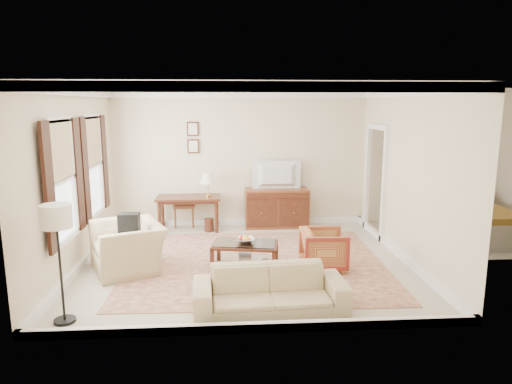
{
  "coord_description": "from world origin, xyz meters",
  "views": [
    {
      "loc": [
        -0.33,
        -7.42,
        2.65
      ],
      "look_at": [
        0.2,
        0.3,
        1.15
      ],
      "focal_mm": 32.0,
      "sensor_mm": 36.0,
      "label": 1
    }
  ],
  "objects": [
    {
      "name": "floor_lamp",
      "position": [
        -2.33,
        -2.05,
        1.24
      ],
      "size": [
        0.37,
        0.37,
        1.49
      ],
      "color": "black",
      "rests_on": "room_shell"
    },
    {
      "name": "desk_chair",
      "position": [
        -1.23,
        2.42,
        0.53
      ],
      "size": [
        0.51,
        0.51,
        1.05
      ],
      "primitive_type": null,
      "rotation": [
        0.0,
        0.0,
        0.15
      ],
      "color": "brown",
      "rests_on": "room_shell"
    },
    {
      "name": "window_front",
      "position": [
        -2.7,
        -0.7,
        1.55
      ],
      "size": [
        0.12,
        1.56,
        1.8
      ],
      "primitive_type": null,
      "color": "#CCB284",
      "rests_on": "room_shell"
    },
    {
      "name": "book_a",
      "position": [
        -0.13,
        -0.18,
        0.17
      ],
      "size": [
        0.28,
        0.04,
        0.38
      ],
      "primitive_type": "imported",
      "rotation": [
        0.0,
        0.0,
        -0.0
      ],
      "color": "brown",
      "rests_on": "coffee_table"
    },
    {
      "name": "sideboard",
      "position": [
        0.78,
        2.21,
        0.42
      ],
      "size": [
        1.37,
        0.53,
        0.84
      ],
      "primitive_type": "cube",
      "color": "brown",
      "rests_on": "room_shell"
    },
    {
      "name": "fruit_bowl",
      "position": [
        -0.02,
        -0.34,
        0.49
      ],
      "size": [
        0.42,
        0.42,
        0.1
      ],
      "primitive_type": "imported",
      "color": "silver",
      "rests_on": "coffee_table"
    },
    {
      "name": "window_rear",
      "position": [
        -2.7,
        0.9,
        1.55
      ],
      "size": [
        0.12,
        1.56,
        1.8
      ],
      "primitive_type": null,
      "color": "#CCB284",
      "rests_on": "room_shell"
    },
    {
      "name": "rug",
      "position": [
        0.17,
        -0.1,
        0.01
      ],
      "size": [
        4.33,
        3.73,
        0.01
      ],
      "primitive_type": "cube",
      "rotation": [
        0.0,
        0.0,
        -0.02
      ],
      "color": "maroon",
      "rests_on": "room_shell"
    },
    {
      "name": "club_armchair",
      "position": [
        -1.91,
        -0.25,
        0.51
      ],
      "size": [
        1.17,
        1.38,
        1.03
      ],
      "primitive_type": "imported",
      "rotation": [
        0.0,
        0.0,
        -1.16
      ],
      "color": "tan",
      "rests_on": "room_shell"
    },
    {
      "name": "desk_lamp",
      "position": [
        -0.7,
        2.07,
        0.98
      ],
      "size": [
        0.32,
        0.32,
        0.5
      ],
      "primitive_type": null,
      "color": "silver",
      "rests_on": "writing_desk"
    },
    {
      "name": "sofa",
      "position": [
        0.23,
        -1.91,
        0.38
      ],
      "size": [
        1.99,
        0.68,
        0.77
      ],
      "primitive_type": "imported",
      "rotation": [
        0.0,
        0.0,
        0.05
      ],
      "color": "tan",
      "rests_on": "room_shell"
    },
    {
      "name": "striped_armchair",
      "position": [
        1.25,
        -0.43,
        0.36
      ],
      "size": [
        0.68,
        0.72,
        0.72
      ],
      "primitive_type": "imported",
      "rotation": [
        0.0,
        0.0,
        1.54
      ],
      "color": "maroon",
      "rests_on": "room_shell"
    },
    {
      "name": "doorway",
      "position": [
        2.71,
        1.5,
        1.08
      ],
      "size": [
        0.1,
        1.12,
        2.25
      ],
      "primitive_type": null,
      "color": "white",
      "rests_on": "room_shell"
    },
    {
      "name": "tv",
      "position": [
        0.78,
        2.19,
        1.34
      ],
      "size": [
        0.99,
        0.57,
        0.13
      ],
      "primitive_type": "imported",
      "rotation": [
        0.0,
        0.0,
        3.14
      ],
      "color": "black",
      "rests_on": "sideboard"
    },
    {
      "name": "backpack",
      "position": [
        -1.86,
        -0.28,
        0.77
      ],
      "size": [
        0.36,
        0.39,
        0.4
      ],
      "primitive_type": "cube",
      "rotation": [
        0.0,
        0.0,
        -0.98
      ],
      "color": "black",
      "rests_on": "club_armchair"
    },
    {
      "name": "framed_prints",
      "position": [
        -1.01,
        2.47,
        1.94
      ],
      "size": [
        0.25,
        0.04,
        0.68
      ],
      "primitive_type": null,
      "color": "#502516",
      "rests_on": "room_shell"
    },
    {
      "name": "coffee_table",
      "position": [
        -0.02,
        -0.33,
        0.34
      ],
      "size": [
        1.13,
        0.78,
        0.44
      ],
      "rotation": [
        0.0,
        0.0,
        -0.18
      ],
      "color": "#502516",
      "rests_on": "room_shell"
    },
    {
      "name": "writing_desk",
      "position": [
        -1.11,
        2.07,
        0.62
      ],
      "size": [
        1.33,
        0.67,
        0.73
      ],
      "color": "#502516",
      "rests_on": "room_shell"
    },
    {
      "name": "book_b",
      "position": [
        0.2,
        -0.48,
        0.17
      ],
      "size": [
        0.23,
        0.2,
        0.38
      ],
      "primitive_type": "imported",
      "rotation": [
        0.0,
        0.0,
        -0.71
      ],
      "color": "brown",
      "rests_on": "coffee_table"
    },
    {
      "name": "room_shell",
      "position": [
        0.0,
        0.0,
        2.47
      ],
      "size": [
        5.51,
        5.01,
        2.91
      ],
      "color": "beige",
      "rests_on": "ground"
    },
    {
      "name": "annex_bedroom",
      "position": [
        4.49,
        1.15,
        0.34
      ],
      "size": [
        3.0,
        2.7,
        2.9
      ],
      "color": "beige",
      "rests_on": "ground"
    }
  ]
}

